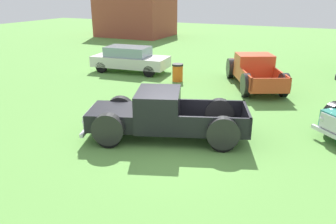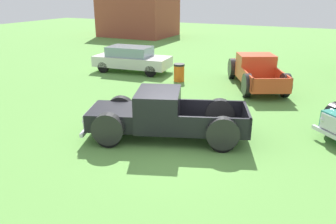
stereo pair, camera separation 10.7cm
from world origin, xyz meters
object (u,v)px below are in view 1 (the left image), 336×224
(pickup_truck_foreground, at_px, (156,115))
(trash_can, at_px, (178,72))
(pickup_truck_behind_right, at_px, (253,70))
(sedan_distant_a, at_px, (130,59))

(pickup_truck_foreground, xyz_separation_m, trash_can, (-2.29, 7.02, -0.29))
(pickup_truck_behind_right, height_order, sedan_distant_a, pickup_truck_behind_right)
(pickup_truck_behind_right, distance_m, trash_can, 3.95)
(pickup_truck_foreground, height_order, trash_can, pickup_truck_foreground)
(pickup_truck_foreground, xyz_separation_m, sedan_distant_a, (-5.78, 7.85, 0.03))
(sedan_distant_a, xyz_separation_m, trash_can, (3.49, -0.84, -0.31))
(pickup_truck_foreground, relative_size, trash_can, 5.86)
(pickup_truck_behind_right, bearing_deg, sedan_distant_a, -178.73)
(sedan_distant_a, distance_m, trash_can, 3.60)
(trash_can, bearing_deg, sedan_distant_a, 166.52)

